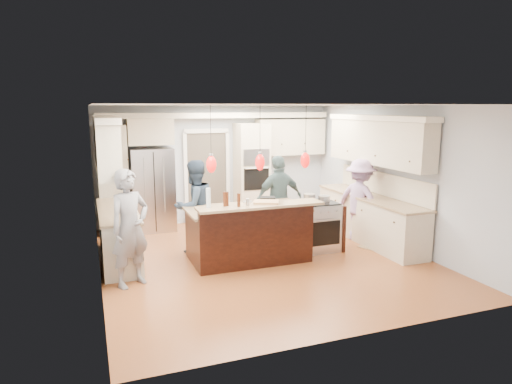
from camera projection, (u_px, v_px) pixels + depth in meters
ground_plane at (263, 259)px, 8.15m from camera, size 6.00×6.00×0.00m
room_shell at (263, 157)px, 7.81m from camera, size 5.54×6.04×2.72m
refrigerator at (153, 190)px, 9.89m from camera, size 0.90×0.70×1.80m
oven_column at (252, 173)px, 10.65m from camera, size 0.72×0.69×2.30m
back_upper_cabinets at (187, 152)px, 10.13m from camera, size 5.30×0.61×2.54m
right_counter_run at (372, 189)px, 9.06m from camera, size 0.64×3.10×2.51m
left_cabinets at (114, 202)px, 7.86m from camera, size 0.64×2.30×2.51m
kitchen_island at (248, 233)px, 8.04m from camera, size 2.10×1.46×1.12m
island_range at (317, 226)px, 8.60m from camera, size 0.82×0.71×0.92m
pendant_lights at (260, 162)px, 7.26m from camera, size 1.75×0.15×1.03m
person_bar_end at (130, 228)px, 6.79m from camera, size 0.78×0.70×1.78m
person_far_left at (195, 206)px, 8.42m from camera, size 1.03×0.94×1.72m
person_far_right at (279, 199)px, 9.06m from camera, size 1.06×0.53×1.73m
person_range_side at (360, 200)px, 9.13m from camera, size 0.99×1.23×1.66m
floor_rug at (385, 249)px, 8.70m from camera, size 0.89×1.04×0.01m
water_bottle at (208, 198)px, 7.09m from camera, size 0.10×0.10×0.31m
beer_bottle_a at (225, 199)px, 7.19m from camera, size 0.07×0.07×0.23m
beer_bottle_b at (239, 200)px, 7.18m from camera, size 0.06×0.06×0.21m
beer_bottle_c at (227, 199)px, 7.22m from camera, size 0.07×0.07×0.23m
drink_can at (248, 202)px, 7.26m from camera, size 0.07×0.07×0.11m
cutting_board at (266, 202)px, 7.47m from camera, size 0.49×0.43×0.03m
pot_large at (309, 197)px, 8.63m from camera, size 0.22×0.22×0.13m
pot_small at (324, 199)px, 8.55m from camera, size 0.22×0.22×0.11m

